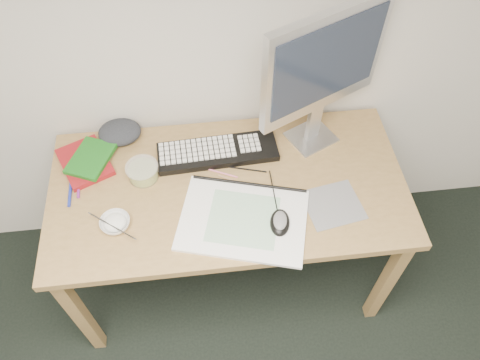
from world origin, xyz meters
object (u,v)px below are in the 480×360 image
object	(u,v)px
desk	(228,197)
monitor	(324,67)
rice_bowl	(115,223)
sketchpad	(243,220)
keyboard	(218,152)

from	to	relation	value
desk	monitor	size ratio (longest dim) A/B	2.30
monitor	rice_bowl	size ratio (longest dim) A/B	5.49
rice_bowl	monitor	bearing A→B (deg)	23.25
monitor	rice_bowl	world-z (taller)	monitor
rice_bowl	desk	bearing A→B (deg)	17.47
sketchpad	keyboard	distance (m)	0.34
sketchpad	keyboard	xyz separation A→B (m)	(-0.07, 0.33, 0.01)
desk	keyboard	distance (m)	0.19
sketchpad	keyboard	size ratio (longest dim) A/B	0.95
desk	sketchpad	distance (m)	0.19
desk	monitor	distance (m)	0.63
desk	sketchpad	world-z (taller)	sketchpad
keyboard	rice_bowl	bearing A→B (deg)	-146.22
monitor	rice_bowl	xyz separation A→B (m)	(-0.80, -0.34, -0.36)
keyboard	sketchpad	bearing A→B (deg)	-81.63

